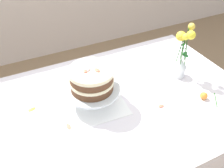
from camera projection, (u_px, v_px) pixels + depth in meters
dining_table at (125, 114)px, 1.40m from camera, size 1.40×1.00×0.74m
linen_napkin at (93, 102)px, 1.34m from camera, size 0.34×0.34×0.00m
cake_stand at (92, 91)px, 1.29m from camera, size 0.29×0.29×0.10m
layer_cake at (92, 79)px, 1.24m from camera, size 0.23×0.23×0.12m
flower_vase at (182, 56)px, 1.44m from camera, size 0.10×0.10×0.34m
fallen_rose at (204, 96)px, 1.36m from camera, size 0.11×0.11×0.04m
loose_petal_0 at (161, 106)px, 1.32m from camera, size 0.03×0.03×0.01m
loose_petal_1 at (147, 79)px, 1.50m from camera, size 0.04×0.04×0.00m
loose_petal_2 at (32, 109)px, 1.30m from camera, size 0.04×0.03×0.01m
loose_petal_3 at (69, 127)px, 1.21m from camera, size 0.03×0.04×0.00m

